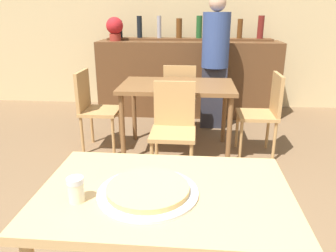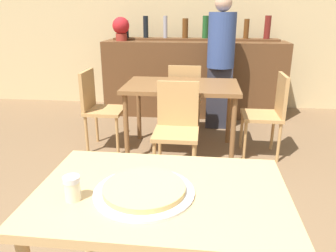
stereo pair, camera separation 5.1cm
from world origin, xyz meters
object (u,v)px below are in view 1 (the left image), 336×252
object	(u,v)px
chair_far_side_front	(174,124)
pizza_tray	(148,190)
chair_far_side_left	(93,105)
potted_plant	(115,28)
chair_far_side_back	(180,95)
chair_far_side_right	(265,109)
cheese_shaker	(76,189)
person_standing	(215,59)

from	to	relation	value
chair_far_side_front	pizza_tray	bearing A→B (deg)	-89.92
chair_far_side_left	potted_plant	bearing A→B (deg)	2.44
chair_far_side_back	chair_far_side_right	world-z (taller)	same
cheese_shaker	potted_plant	distance (m)	3.73
chair_far_side_back	chair_far_side_left	size ratio (longest dim) A/B	1.00
cheese_shaker	person_standing	xyz separation A→B (m)	(0.70, 3.10, 0.11)
chair_far_side_left	pizza_tray	bearing A→B (deg)	-156.83
cheese_shaker	chair_far_side_right	bearing A→B (deg)	61.77
chair_far_side_back	chair_far_side_right	xyz separation A→B (m)	(0.92, -0.55, 0.00)
potted_plant	chair_far_side_right	bearing A→B (deg)	-36.43
chair_far_side_back	pizza_tray	size ratio (longest dim) A/B	2.05
chair_far_side_right	person_standing	world-z (taller)	person_standing
chair_far_side_back	chair_far_side_right	bearing A→B (deg)	149.08
chair_far_side_front	chair_far_side_left	xyz separation A→B (m)	(-0.92, 0.55, 0.00)
potted_plant	person_standing	bearing A→B (deg)	-20.68
person_standing	chair_far_side_front	bearing A→B (deg)	-106.66
chair_far_side_right	cheese_shaker	world-z (taller)	chair_far_side_right
chair_far_side_right	person_standing	bearing A→B (deg)	-150.45
pizza_tray	person_standing	distance (m)	3.06
chair_far_side_front	chair_far_side_left	distance (m)	1.07
chair_far_side_front	potted_plant	bearing A→B (deg)	116.64
chair_far_side_right	pizza_tray	xyz separation A→B (m)	(-0.92, -2.15, 0.25)
chair_far_side_front	pizza_tray	xyz separation A→B (m)	(0.00, -1.60, 0.25)
chair_far_side_back	potted_plant	distance (m)	1.50
cheese_shaker	person_standing	size ratio (longest dim) A/B	0.06
chair_far_side_front	chair_far_side_back	bearing A→B (deg)	90.00
cheese_shaker	person_standing	bearing A→B (deg)	77.21
chair_far_side_front	chair_far_side_back	xyz separation A→B (m)	(-0.00, 1.10, 0.00)
chair_far_side_left	pizza_tray	xyz separation A→B (m)	(0.92, -2.15, 0.25)
chair_far_side_front	cheese_shaker	bearing A→B (deg)	-99.43
chair_far_side_right	pizza_tray	bearing A→B (deg)	-23.07
chair_far_side_front	person_standing	distance (m)	1.54
chair_far_side_back	person_standing	world-z (taller)	person_standing
chair_far_side_front	chair_far_side_right	world-z (taller)	same
chair_far_side_front	chair_far_side_right	size ratio (longest dim) A/B	1.00
person_standing	chair_far_side_left	bearing A→B (deg)	-147.07
chair_far_side_right	cheese_shaker	bearing A→B (deg)	-28.23
chair_far_side_right	potted_plant	world-z (taller)	potted_plant
chair_far_side_left	person_standing	bearing A→B (deg)	-57.07
chair_far_side_front	chair_far_side_left	world-z (taller)	same
chair_far_side_front	person_standing	size ratio (longest dim) A/B	0.53
chair_far_side_right	person_standing	distance (m)	1.08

